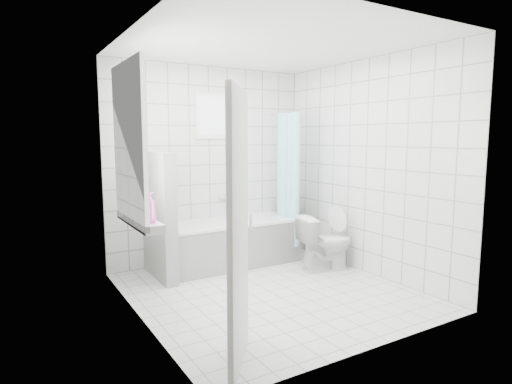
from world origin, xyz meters
TOP-DOWN VIEW (x-y plane):
  - ground at (0.00, 0.00)m, footprint 3.00×3.00m
  - ceiling at (0.00, 0.00)m, footprint 3.00×3.00m
  - wall_back at (0.00, 1.50)m, footprint 2.80×0.02m
  - wall_front at (0.00, -1.50)m, footprint 2.80×0.02m
  - wall_left at (-1.40, 0.00)m, footprint 0.02×3.00m
  - wall_right at (1.40, 0.00)m, footprint 0.02×3.00m
  - window_left at (-1.35, 0.30)m, footprint 0.01×0.90m
  - window_back at (0.10, 1.46)m, footprint 0.50×0.01m
  - window_sill at (-1.31, 0.30)m, footprint 0.18×1.02m
  - door at (-1.01, -1.16)m, footprint 0.51×0.67m
  - bathtub at (0.11, 1.12)m, footprint 1.80×0.77m
  - partition_wall at (-0.86, 1.07)m, footprint 0.15×0.85m
  - tiled_ledge at (1.12, 1.38)m, footprint 0.40×0.24m
  - toilet at (1.03, 0.29)m, footprint 0.75×0.52m
  - curtain_rod at (0.95, 1.10)m, footprint 0.02×0.80m
  - shower_curtain at (0.95, 0.97)m, footprint 0.14×0.48m
  - tub_faucet at (0.21, 1.46)m, footprint 0.18×0.06m
  - sill_bottles at (-1.30, 0.27)m, footprint 0.16×0.73m
  - ledge_bottles at (1.14, 1.34)m, footprint 0.14×0.16m

SIDE VIEW (x-z plane):
  - ground at x=0.00m, z-range 0.00..0.00m
  - tiled_ledge at x=1.12m, z-range 0.00..0.55m
  - bathtub at x=0.11m, z-range 0.00..0.58m
  - toilet at x=1.03m, z-range 0.00..0.70m
  - ledge_bottles at x=1.14m, z-range 0.54..0.78m
  - partition_wall at x=-0.86m, z-range 0.00..1.50m
  - tub_faucet at x=0.21m, z-range 0.82..0.88m
  - window_sill at x=-1.31m, z-range 0.82..0.90m
  - door at x=-1.01m, z-range 0.00..2.00m
  - sill_bottles at x=-1.30m, z-range 0.87..1.17m
  - shower_curtain at x=0.95m, z-range 0.21..1.99m
  - wall_back at x=0.00m, z-range 0.00..2.60m
  - wall_front at x=0.00m, z-range 0.00..2.60m
  - wall_left at x=-1.40m, z-range 0.00..2.60m
  - wall_right at x=1.40m, z-range 0.00..2.60m
  - window_left at x=-1.35m, z-range 0.90..2.30m
  - window_back at x=0.10m, z-range 1.70..2.20m
  - curtain_rod at x=0.95m, z-range 1.99..2.01m
  - ceiling at x=0.00m, z-range 2.60..2.60m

